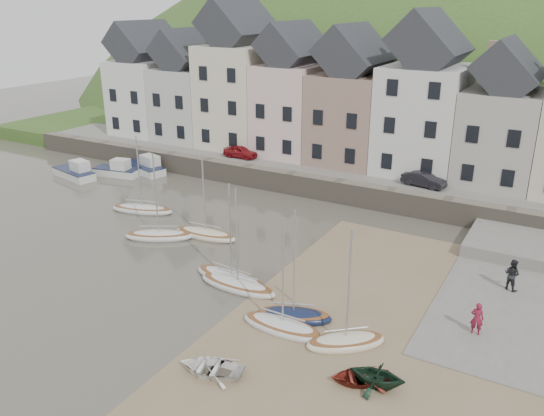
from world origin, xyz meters
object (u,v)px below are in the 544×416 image
Objects in this scene: rowboat_white at (211,367)px; rowboat_green at (377,375)px; rowboat_red at (360,377)px; person_dark at (512,275)px; car_right at (424,179)px; car_left at (240,152)px; sailboat_0 at (142,209)px; person_red at (477,318)px.

rowboat_green is (6.64, 2.73, 0.32)m from rowboat_white.
rowboat_red is (5.93, 2.68, -0.04)m from rowboat_white.
car_right reaches higher than person_dark.
rowboat_green reaches higher than rowboat_white.
car_left is at bearing -0.88° from person_dark.
person_dark reaches higher than rowboat_green.
rowboat_white is at bearing -150.43° from car_left.
rowboat_red is at bearing 92.85° from person_dark.
car_right reaches higher than car_left.
sailboat_0 reaches higher than person_red.
sailboat_0 is at bearing -143.84° from rowboat_white.
rowboat_white is 0.84× the size of car_right.
car_left is 17.36m from car_right.
car_left reaches higher than rowboat_white.
person_red is 0.92× the size of person_dark.
car_left reaches higher than person_red.
person_red is at bearing 118.91° from rowboat_white.
sailboat_0 is 26.74m from person_dark.
person_red is (2.87, 6.17, 0.29)m from rowboat_green.
rowboat_white is at bearing -74.07° from rowboat_green.
rowboat_white is at bearing -39.64° from sailboat_0.
car_right is at bearing -71.64° from person_red.
person_dark is at bearing 2.03° from sailboat_0.
rowboat_green is 6.81m from person_red.
car_right reaches higher than rowboat_red.
rowboat_red is at bearing 55.06° from person_red.
car_right reaches higher than person_red.
sailboat_0 is 1.81× the size of car_right.
car_left is at bearing -143.17° from rowboat_green.
person_red is (3.58, 6.21, 0.65)m from rowboat_red.
sailboat_0 is 26.31m from person_red.
car_left reaches higher than rowboat_green.
car_left is 0.96× the size of car_right.
sailboat_0 is at bearing -148.17° from rowboat_red.
sailboat_0 is 12.64m from car_left.
car_left is (1.12, 12.45, 1.91)m from sailboat_0.
rowboat_green is 1.28× the size of person_dark.
person_dark is 28.08m from car_left.
rowboat_green is 0.91× the size of rowboat_red.
sailboat_0 is 2.16× the size of rowboat_white.
rowboat_green is at bearing 61.17° from rowboat_red.
person_dark is 14.19m from car_right.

